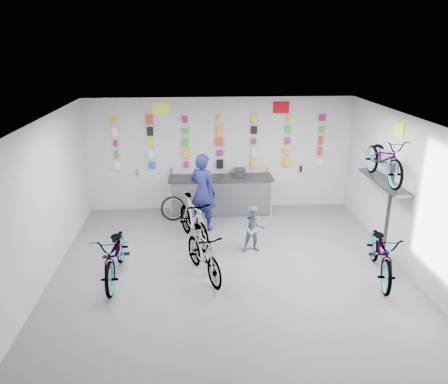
{
  "coord_description": "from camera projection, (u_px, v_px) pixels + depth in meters",
  "views": [
    {
      "loc": [
        -0.67,
        -7.29,
        4.35
      ],
      "look_at": [
        -0.06,
        1.4,
        1.33
      ],
      "focal_mm": 35.0,
      "sensor_mm": 36.0,
      "label": 1
    }
  ],
  "objects": [
    {
      "name": "ceiling",
      "position": [
        234.0,
        126.0,
        7.36
      ],
      "size": [
        8.0,
        8.0,
        0.0
      ],
      "primitive_type": "plane",
      "rotation": [
        3.14,
        0.0,
        0.0
      ],
      "color": "white",
      "rests_on": "wall_back"
    },
    {
      "name": "wall_bracket",
      "position": [
        385.0,
        185.0,
        9.21
      ],
      "size": [
        0.39,
        1.9,
        2.0
      ],
      "color": "#333338",
      "rests_on": "wall_right"
    },
    {
      "name": "floor",
      "position": [
        232.0,
        281.0,
        8.34
      ],
      "size": [
        8.0,
        8.0,
        0.0
      ],
      "primitive_type": "plane",
      "color": "#4F4F54",
      "rests_on": "ground"
    },
    {
      "name": "bike_right",
      "position": [
        382.0,
        252.0,
        8.37
      ],
      "size": [
        1.11,
        2.08,
        1.04
      ],
      "primitive_type": "imported",
      "rotation": [
        0.0,
        0.0,
        -0.23
      ],
      "color": "gray",
      "rests_on": "floor"
    },
    {
      "name": "wall_front",
      "position": [
        271.0,
        363.0,
        4.08
      ],
      "size": [
        7.0,
        0.0,
        7.0
      ],
      "primitive_type": "plane",
      "rotation": [
        -1.57,
        0.0,
        0.0
      ],
      "color": "silver",
      "rests_on": "floor"
    },
    {
      "name": "bike_wall",
      "position": [
        384.0,
        159.0,
        9.01
      ],
      "size": [
        0.63,
        1.8,
        0.95
      ],
      "primitive_type": "imported",
      "color": "gray",
      "rests_on": "wall_bracket"
    },
    {
      "name": "sign_right",
      "position": [
        281.0,
        107.0,
        11.31
      ],
      "size": [
        0.42,
        0.02,
        0.3
      ],
      "primitive_type": "cube",
      "color": "#B90612",
      "rests_on": "wall_back"
    },
    {
      "name": "register",
      "position": [
        240.0,
        173.0,
        11.36
      ],
      "size": [
        0.3,
        0.32,
        0.22
      ],
      "primitive_type": "cube",
      "rotation": [
        0.0,
        0.0,
        -0.06
      ],
      "color": "black",
      "rests_on": "counter"
    },
    {
      "name": "customer",
      "position": [
        254.0,
        229.0,
        9.38
      ],
      "size": [
        0.51,
        0.4,
        1.03
      ],
      "primitive_type": "imported",
      "rotation": [
        0.0,
        0.0,
        -0.02
      ],
      "color": "slate",
      "rests_on": "floor"
    },
    {
      "name": "spare_wheel",
      "position": [
        173.0,
        208.0,
        11.15
      ],
      "size": [
        0.64,
        0.25,
        0.62
      ],
      "rotation": [
        0.0,
        0.0,
        -0.04
      ],
      "color": "black",
      "rests_on": "floor"
    },
    {
      "name": "sign_side",
      "position": [
        399.0,
        130.0,
        8.83
      ],
      "size": [
        0.02,
        0.4,
        0.3
      ],
      "primitive_type": "cube",
      "color": "#FFFE38",
      "rests_on": "wall_right"
    },
    {
      "name": "clerk",
      "position": [
        203.0,
        192.0,
        10.41
      ],
      "size": [
        0.82,
        0.74,
        1.88
      ],
      "primitive_type": "imported",
      "rotation": [
        0.0,
        0.0,
        2.59
      ],
      "color": "#161A4C",
      "rests_on": "floor"
    },
    {
      "name": "counter",
      "position": [
        221.0,
        196.0,
        11.52
      ],
      "size": [
        2.7,
        0.66,
        1.0
      ],
      "color": "black",
      "rests_on": "floor"
    },
    {
      "name": "wall_left",
      "position": [
        34.0,
        213.0,
        7.62
      ],
      "size": [
        0.0,
        8.0,
        8.0
      ],
      "primitive_type": "plane",
      "rotation": [
        1.57,
        0.0,
        1.57
      ],
      "color": "silver",
      "rests_on": "floor"
    },
    {
      "name": "wall_back",
      "position": [
        220.0,
        154.0,
        11.62
      ],
      "size": [
        7.0,
        0.0,
        7.0
      ],
      "primitive_type": "plane",
      "rotation": [
        1.57,
        0.0,
        0.0
      ],
      "color": "silver",
      "rests_on": "floor"
    },
    {
      "name": "sign_left",
      "position": [
        161.0,
        109.0,
        11.1
      ],
      "size": [
        0.42,
        0.02,
        0.3
      ],
      "primitive_type": "cube",
      "color": "#FFFE38",
      "rests_on": "wall_back"
    },
    {
      "name": "bike_center",
      "position": [
        204.0,
        253.0,
        8.37
      ],
      "size": [
        1.03,
        1.69,
        0.98
      ],
      "primitive_type": "imported",
      "rotation": [
        0.0,
        0.0,
        0.37
      ],
      "color": "gray",
      "rests_on": "floor"
    },
    {
      "name": "bike_service",
      "position": [
        194.0,
        220.0,
        9.8
      ],
      "size": [
        1.1,
        1.88,
        1.09
      ],
      "primitive_type": "imported",
      "rotation": [
        0.0,
        0.0,
        0.35
      ],
      "color": "gray",
      "rests_on": "floor"
    },
    {
      "name": "merch_wall",
      "position": [
        220.0,
        144.0,
        11.46
      ],
      "size": [
        5.56,
        0.08,
        1.57
      ],
      "color": "white",
      "rests_on": "wall_back"
    },
    {
      "name": "wall_right",
      "position": [
        421.0,
        204.0,
        8.08
      ],
      "size": [
        0.0,
        8.0,
        8.0
      ],
      "primitive_type": "plane",
      "rotation": [
        1.57,
        0.0,
        -1.57
      ],
      "color": "silver",
      "rests_on": "floor"
    },
    {
      "name": "bike_left",
      "position": [
        116.0,
        254.0,
        8.32
      ],
      "size": [
        0.7,
        1.96,
        1.03
      ],
      "primitive_type": "imported",
      "rotation": [
        0.0,
        0.0,
        0.01
      ],
      "color": "gray",
      "rests_on": "floor"
    }
  ]
}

